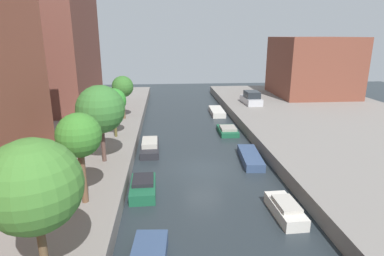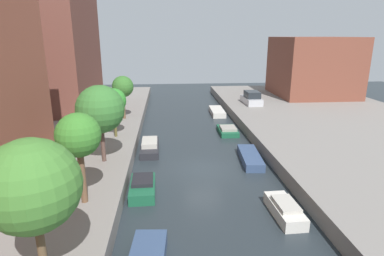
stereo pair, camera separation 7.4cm
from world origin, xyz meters
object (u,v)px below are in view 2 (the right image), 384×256
(parked_car, at_px, (252,98))
(moored_boat_right_3, at_px, (250,158))
(street_tree_3, at_px, (100,109))
(moored_boat_left_3, at_px, (150,147))
(low_block_right, at_px, (313,67))
(moored_boat_right_5, at_px, (217,112))
(street_tree_4, at_px, (114,101))
(street_tree_1, at_px, (32,186))
(street_tree_2, at_px, (78,136))
(moored_boat_right_4, at_px, (228,130))
(moored_boat_left_2, at_px, (143,187))
(street_tree_5, at_px, (123,87))
(moored_boat_right_2, at_px, (285,209))

(parked_car, height_order, moored_boat_right_3, parked_car)
(street_tree_3, xyz_separation_m, moored_boat_left_3, (2.85, 4.38, -4.19))
(moored_boat_left_3, bearing_deg, parked_car, 48.13)
(low_block_right, height_order, moored_boat_left_3, low_block_right)
(moored_boat_left_3, height_order, moored_boat_right_5, moored_boat_left_3)
(street_tree_4, bearing_deg, street_tree_1, -90.00)
(street_tree_2, distance_m, moored_boat_right_4, 18.13)
(street_tree_4, relative_size, moored_boat_left_2, 1.27)
(street_tree_2, relative_size, street_tree_5, 1.08)
(street_tree_3, distance_m, moored_boat_left_2, 5.81)
(low_block_right, height_order, moored_boat_right_4, low_block_right)
(street_tree_3, height_order, moored_boat_right_4, street_tree_3)
(low_block_right, bearing_deg, parked_car, -152.16)
(moored_boat_left_2, distance_m, moored_boat_right_2, 8.29)
(moored_boat_right_2, distance_m, moored_boat_right_3, 7.71)
(moored_boat_right_3, height_order, moored_boat_right_4, moored_boat_right_4)
(low_block_right, height_order, street_tree_5, low_block_right)
(street_tree_1, relative_size, moored_boat_right_4, 1.57)
(low_block_right, xyz_separation_m, moored_boat_right_5, (-14.36, -6.21, -4.68))
(street_tree_3, height_order, moored_boat_right_2, street_tree_3)
(moored_boat_right_5, bearing_deg, street_tree_3, -121.79)
(low_block_right, relative_size, street_tree_2, 2.19)
(street_tree_4, bearing_deg, parked_car, 39.54)
(street_tree_1, height_order, moored_boat_right_4, street_tree_1)
(moored_boat_right_2, distance_m, moored_boat_right_5, 22.93)
(low_block_right, distance_m, moored_boat_left_2, 34.31)
(street_tree_1, height_order, street_tree_3, street_tree_1)
(street_tree_3, bearing_deg, moored_boat_right_5, 58.21)
(parked_car, bearing_deg, moored_boat_right_3, -104.89)
(street_tree_2, bearing_deg, moored_boat_right_5, 65.05)
(parked_car, xyz_separation_m, moored_boat_right_2, (-4.46, -23.90, -1.28))
(street_tree_1, bearing_deg, street_tree_2, 90.00)
(moored_boat_right_2, bearing_deg, street_tree_4, 131.66)
(moored_boat_left_2, bearing_deg, moored_boat_right_4, 57.66)
(moored_boat_right_2, relative_size, moored_boat_right_4, 0.99)
(street_tree_4, distance_m, street_tree_5, 6.10)
(street_tree_2, relative_size, street_tree_3, 0.90)
(moored_boat_right_4, distance_m, moored_boat_right_5, 7.95)
(street_tree_3, bearing_deg, moored_boat_right_3, 8.35)
(street_tree_3, distance_m, moored_boat_left_3, 6.69)
(street_tree_5, xyz_separation_m, parked_car, (14.83, 6.14, -2.58))
(street_tree_2, xyz_separation_m, street_tree_4, (0.00, 11.07, -0.49))
(moored_boat_right_2, bearing_deg, street_tree_5, 120.29)
(moored_boat_right_3, height_order, moored_boat_right_5, moored_boat_right_5)
(moored_boat_left_3, bearing_deg, moored_boat_right_3, -20.28)
(moored_boat_left_3, bearing_deg, street_tree_4, 158.56)
(street_tree_2, bearing_deg, street_tree_4, 90.00)
(street_tree_1, height_order, moored_boat_right_2, street_tree_1)
(street_tree_1, bearing_deg, street_tree_3, 90.00)
(street_tree_5, distance_m, moored_boat_left_3, 8.67)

